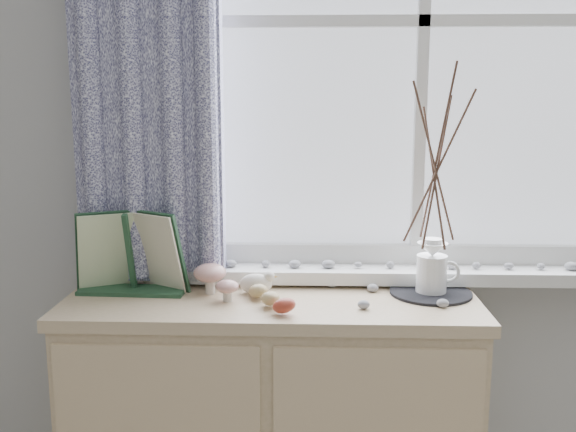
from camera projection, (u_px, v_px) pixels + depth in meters
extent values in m
cube|color=#B4B4B2|center=(323.00, 137.00, 2.02)|extent=(4.00, 0.04, 2.60)
cube|color=silver|center=(423.00, 22.00, 1.95)|extent=(1.30, 0.01, 1.40)
cube|color=white|center=(418.00, 273.00, 2.01)|extent=(1.45, 0.16, 0.04)
cube|color=#0C0A3A|center=(145.00, 9.00, 1.85)|extent=(0.44, 0.06, 1.61)
cube|color=beige|center=(272.00, 303.00, 1.87)|extent=(1.20, 0.45, 0.03)
cylinder|color=beige|center=(210.00, 284.00, 1.90)|extent=(0.03, 0.03, 0.06)
ellipsoid|color=#8D1704|center=(210.00, 273.00, 1.89)|extent=(0.10, 0.10, 0.05)
cylinder|color=beige|center=(227.00, 294.00, 1.83)|extent=(0.03, 0.03, 0.04)
ellipsoid|color=#8D1704|center=(227.00, 286.00, 1.82)|extent=(0.07, 0.07, 0.04)
ellipsoid|color=tan|center=(270.00, 299.00, 1.77)|extent=(0.05, 0.04, 0.06)
ellipsoid|color=tan|center=(258.00, 291.00, 1.84)|extent=(0.05, 0.04, 0.06)
ellipsoid|color=#9A3221|center=(284.00, 306.00, 1.71)|extent=(0.05, 0.04, 0.06)
cylinder|color=black|center=(431.00, 293.00, 1.90)|extent=(0.24, 0.24, 0.01)
cylinder|color=white|center=(431.00, 274.00, 1.89)|extent=(0.10, 0.10, 0.11)
cone|color=white|center=(432.00, 250.00, 1.87)|extent=(0.09, 0.09, 0.04)
cylinder|color=white|center=(433.00, 243.00, 1.87)|extent=(0.06, 0.06, 0.02)
torus|color=white|center=(449.00, 272.00, 1.88)|extent=(0.07, 0.02, 0.07)
ellipsoid|color=#959598|center=(364.00, 305.00, 1.76)|extent=(0.03, 0.03, 0.02)
ellipsoid|color=#959598|center=(373.00, 288.00, 1.92)|extent=(0.03, 0.03, 0.02)
ellipsoid|color=#959598|center=(443.00, 303.00, 1.77)|extent=(0.03, 0.03, 0.02)
ellipsoid|color=#959598|center=(332.00, 284.00, 1.96)|extent=(0.03, 0.03, 0.02)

